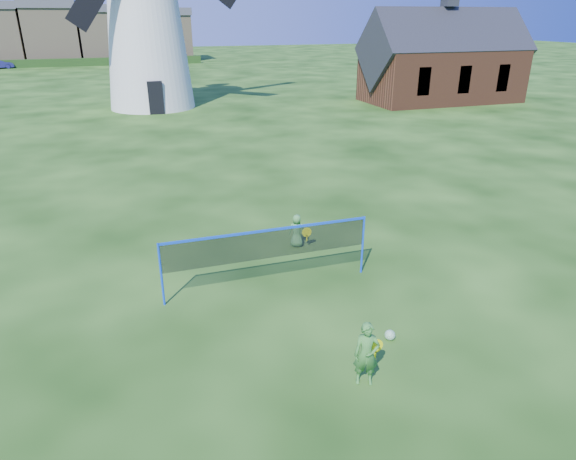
# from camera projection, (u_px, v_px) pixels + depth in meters

# --- Properties ---
(ground) EXTENTS (220.00, 220.00, 0.00)m
(ground) POSITION_uv_depth(u_px,v_px,m) (287.00, 297.00, 11.87)
(ground) COLOR black
(ground) RESTS_ON ground
(windmill) EXTENTS (12.59, 5.95, 17.77)m
(windmill) POSITION_uv_depth(u_px,v_px,m) (144.00, 14.00, 34.19)
(windmill) COLOR white
(windmill) RESTS_ON ground
(chapel) EXTENTS (12.14, 5.88, 10.26)m
(chapel) POSITION_uv_depth(u_px,v_px,m) (443.00, 63.00, 38.31)
(chapel) COLOR brown
(chapel) RESTS_ON ground
(badminton_net) EXTENTS (5.05, 0.05, 1.55)m
(badminton_net) POSITION_uv_depth(u_px,v_px,m) (268.00, 245.00, 11.85)
(badminton_net) COLOR blue
(badminton_net) RESTS_ON ground
(player_girl) EXTENTS (0.68, 0.44, 1.24)m
(player_girl) POSITION_uv_depth(u_px,v_px,m) (367.00, 354.00, 8.87)
(player_girl) COLOR #3B8133
(player_girl) RESTS_ON ground
(player_boy) EXTENTS (0.64, 0.47, 0.96)m
(player_boy) POSITION_uv_depth(u_px,v_px,m) (297.00, 231.00, 14.33)
(player_boy) COLOR #488F45
(player_boy) RESTS_ON ground
(play_ball) EXTENTS (0.22, 0.22, 0.22)m
(play_ball) POSITION_uv_depth(u_px,v_px,m) (390.00, 335.00, 10.27)
(play_ball) COLOR green
(play_ball) RESTS_ON ground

